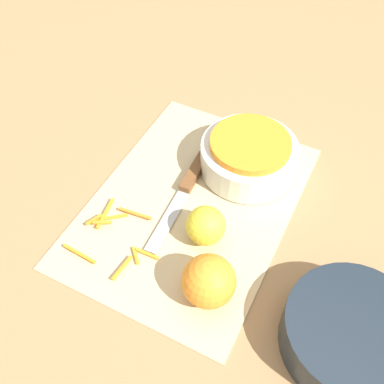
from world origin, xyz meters
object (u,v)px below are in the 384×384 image
(knife, at_px, (188,183))
(lemon, at_px, (206,226))
(orange_left, at_px, (209,281))
(bowl_dark, at_px, (351,335))
(bowl_speckled, at_px, (249,155))

(knife, xyz_separation_m, lemon, (0.09, 0.08, 0.03))
(orange_left, relative_size, lemon, 1.24)
(knife, bearing_deg, bowl_dark, 61.21)
(knife, bearing_deg, lemon, 37.65)
(bowl_speckled, bearing_deg, orange_left, 9.79)
(bowl_dark, xyz_separation_m, orange_left, (0.02, -0.21, 0.01))
(knife, distance_m, lemon, 0.12)
(bowl_dark, height_order, knife, bowl_dark)
(bowl_dark, bearing_deg, orange_left, -83.96)
(bowl_dark, xyz_separation_m, lemon, (-0.07, -0.26, 0.01))
(knife, bearing_deg, orange_left, 31.51)
(orange_left, bearing_deg, bowl_speckled, -170.21)
(orange_left, xyz_separation_m, lemon, (-0.09, -0.05, -0.01))
(bowl_speckled, xyz_separation_m, lemon, (0.18, -0.00, -0.00))
(knife, relative_size, lemon, 3.52)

